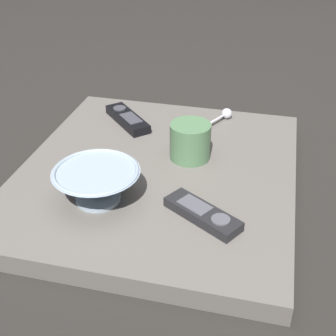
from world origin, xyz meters
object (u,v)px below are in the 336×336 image
object	(u,v)px
coffee_mug	(190,141)
teaspoon	(225,115)
tv_remote_near	(127,119)
cereal_bowl	(97,183)
tv_remote_far	(203,214)

from	to	relation	value
coffee_mug	teaspoon	bearing A→B (deg)	-13.41
coffee_mug	tv_remote_near	size ratio (longest dim) A/B	0.60
cereal_bowl	tv_remote_near	distance (m)	0.33
cereal_bowl	tv_remote_far	distance (m)	0.21
tv_remote_far	coffee_mug	bearing A→B (deg)	17.52
cereal_bowl	tv_remote_near	xyz separation A→B (m)	(0.33, 0.05, -0.03)
coffee_mug	tv_remote_near	bearing A→B (deg)	55.30
coffee_mug	cereal_bowl	bearing A→B (deg)	144.77
teaspoon	tv_remote_far	world-z (taller)	teaspoon
teaspoon	tv_remote_far	xyz separation A→B (m)	(-0.42, -0.02, -0.00)
teaspoon	tv_remote_far	size ratio (longest dim) A/B	0.74
cereal_bowl	tv_remote_near	bearing A→B (deg)	8.19
teaspoon	tv_remote_near	world-z (taller)	teaspoon
tv_remote_far	tv_remote_near	bearing A→B (deg)	36.87
tv_remote_far	teaspoon	bearing A→B (deg)	2.26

